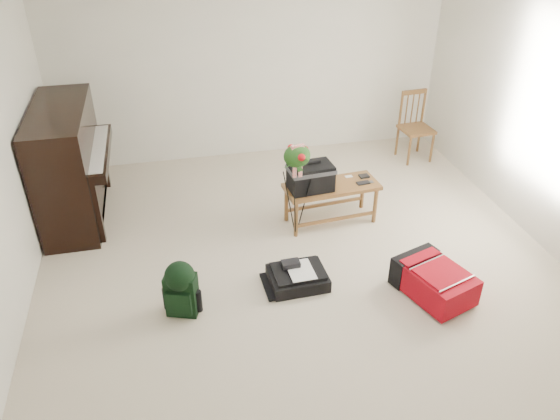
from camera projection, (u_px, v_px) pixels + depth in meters
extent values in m
cube|color=#C0B39A|center=(305.00, 274.00, 5.22)|extent=(5.00, 5.50, 0.01)
cube|color=white|center=(313.00, 0.00, 3.90)|extent=(5.00, 5.50, 0.01)
cube|color=silver|center=(251.00, 62.00, 6.84)|extent=(5.00, 0.04, 2.50)
cube|color=black|center=(68.00, 164.00, 5.81)|extent=(0.55, 1.50, 1.25)
cube|color=black|center=(96.00, 153.00, 5.81)|extent=(0.28, 1.30, 0.10)
cube|color=white|center=(95.00, 149.00, 5.78)|extent=(0.22, 1.20, 0.02)
cube|color=black|center=(83.00, 210.00, 6.12)|extent=(0.45, 1.30, 0.10)
cube|color=brown|center=(332.00, 187.00, 5.79)|extent=(1.04, 0.49, 0.04)
cylinder|color=brown|center=(294.00, 218.00, 5.69)|extent=(0.04, 0.04, 0.41)
cylinder|color=brown|center=(287.00, 202.00, 5.96)|extent=(0.04, 0.04, 0.41)
cylinder|color=brown|center=(375.00, 208.00, 5.86)|extent=(0.04, 0.04, 0.41)
cylinder|color=brown|center=(365.00, 193.00, 6.13)|extent=(0.04, 0.04, 0.41)
cube|color=brown|center=(416.00, 129.00, 7.12)|extent=(0.42, 0.42, 0.04)
cylinder|color=brown|center=(408.00, 151.00, 7.07)|extent=(0.03, 0.03, 0.40)
cylinder|color=brown|center=(398.00, 141.00, 7.34)|extent=(0.03, 0.03, 0.40)
cylinder|color=brown|center=(431.00, 149.00, 7.13)|extent=(0.03, 0.03, 0.40)
cylinder|color=brown|center=(420.00, 138.00, 7.40)|extent=(0.03, 0.03, 0.40)
cube|color=brown|center=(415.00, 92.00, 7.02)|extent=(0.35, 0.07, 0.06)
cylinder|color=brown|center=(401.00, 109.00, 7.10)|extent=(0.03, 0.03, 0.48)
cylinder|color=brown|center=(425.00, 107.00, 7.17)|extent=(0.03, 0.03, 0.48)
cube|color=#B60719|center=(434.00, 281.00, 4.89)|extent=(0.65, 0.79, 0.26)
cube|color=black|center=(422.00, 264.00, 5.11)|extent=(0.50, 0.30, 0.28)
cube|color=#B60719|center=(439.00, 272.00, 4.78)|extent=(0.51, 0.50, 0.02)
cube|color=silver|center=(450.00, 286.00, 4.62)|extent=(0.41, 0.15, 0.01)
cube|color=black|center=(298.00, 278.00, 5.07)|extent=(0.53, 0.43, 0.13)
cube|color=black|center=(298.00, 271.00, 5.03)|extent=(0.47, 0.37, 0.03)
cube|color=white|center=(301.00, 270.00, 5.00)|extent=(0.24, 0.32, 0.01)
cube|color=black|center=(291.00, 264.00, 5.05)|extent=(0.17, 0.11, 0.05)
cube|color=black|center=(182.00, 294.00, 4.67)|extent=(0.30, 0.24, 0.40)
cube|color=black|center=(183.00, 304.00, 4.60)|extent=(0.22, 0.11, 0.23)
sphere|color=black|center=(180.00, 276.00, 4.56)|extent=(0.26, 0.26, 0.26)
cube|color=black|center=(174.00, 289.00, 4.73)|extent=(0.04, 0.04, 0.35)
cube|color=black|center=(188.00, 287.00, 4.76)|extent=(0.04, 0.04, 0.35)
cylinder|color=black|center=(297.00, 164.00, 5.32)|extent=(0.01, 0.01, 0.28)
ellipsoid|color=#23531A|center=(297.00, 156.00, 5.28)|extent=(0.27, 0.19, 0.25)
cube|color=red|center=(298.00, 149.00, 5.22)|extent=(0.14, 0.06, 0.08)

